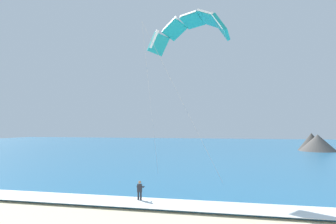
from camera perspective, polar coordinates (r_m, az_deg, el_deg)
sea at (r=80.29m, az=6.39°, el=-6.98°), size 200.00×120.00×0.20m
surf_foam at (r=22.89m, az=-9.30°, el=-17.00°), size 200.00×2.89×0.04m
surfboard at (r=23.06m, az=-5.64°, el=-17.42°), size 0.49×1.41×0.09m
kitesurfer at (r=22.86m, az=-5.61°, el=-15.19°), size 0.55×0.53×1.69m
kite_primary at (r=28.34m, az=4.22°, el=16.21°), size 8.35×7.38×15.30m
headland_right at (r=75.86m, az=27.07°, el=-5.42°), size 8.46×9.06×4.34m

